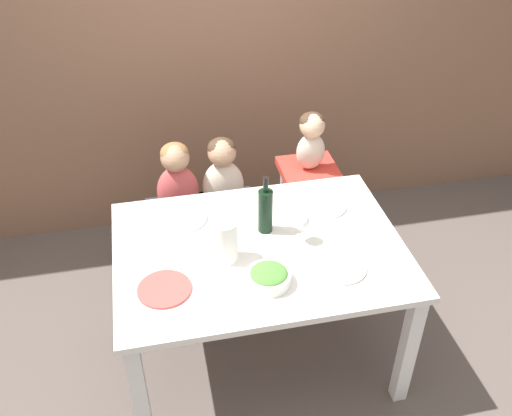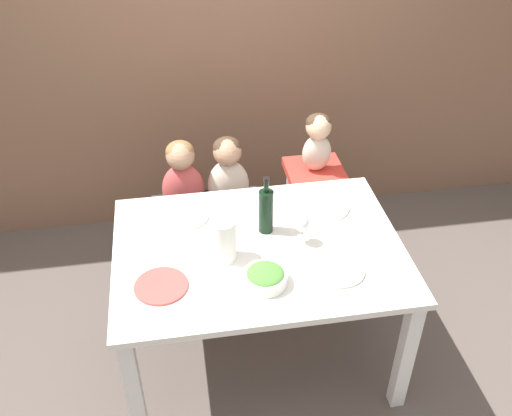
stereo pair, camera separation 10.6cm
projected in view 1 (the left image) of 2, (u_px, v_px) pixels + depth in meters
name	position (u px, v px, depth m)	size (l,w,h in m)	color
ground_plane	(259.00, 349.00, 3.26)	(14.00, 14.00, 0.00)	#564C47
wall_back	(212.00, 35.00, 3.54)	(10.00, 0.06, 2.70)	brown
dining_table	(259.00, 262.00, 2.86)	(1.42, 1.03, 0.77)	white
chair_far_left	(181.00, 223.00, 3.55)	(0.41, 0.43, 0.47)	silver
chair_far_center	(225.00, 218.00, 3.60)	(0.41, 0.43, 0.47)	silver
chair_right_highchair	(308.00, 188.00, 3.60)	(0.35, 0.36, 0.70)	silver
person_child_left	(177.00, 179.00, 3.36)	(0.25, 0.17, 0.49)	#C64C4C
person_child_center	(223.00, 174.00, 3.41)	(0.25, 0.17, 0.49)	beige
person_baby_right	(311.00, 137.00, 3.39)	(0.18, 0.16, 0.37)	beige
wine_bottle	(265.00, 210.00, 2.83)	(0.07, 0.07, 0.32)	black
paper_towel_roll	(226.00, 241.00, 2.67)	(0.12, 0.12, 0.22)	white
wine_glass_near	(302.00, 222.00, 2.77)	(0.08, 0.08, 0.16)	white
salad_bowl_large	(269.00, 277.00, 2.57)	(0.20, 0.20, 0.08)	white
dinner_plate_front_left	(164.00, 289.00, 2.56)	(0.24, 0.24, 0.01)	#D14C47
dinner_plate_back_left	(184.00, 218.00, 2.98)	(0.24, 0.24, 0.01)	silver
dinner_plate_back_right	(324.00, 205.00, 3.07)	(0.24, 0.24, 0.01)	silver
dinner_plate_front_right	(341.00, 267.00, 2.67)	(0.24, 0.24, 0.01)	silver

